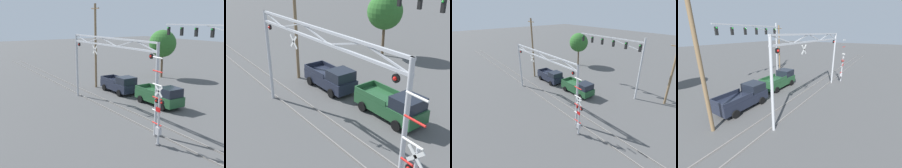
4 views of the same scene
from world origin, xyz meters
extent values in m
cube|color=gray|center=(0.00, 15.93, 0.05)|extent=(80.00, 0.08, 0.10)
cube|color=gray|center=(0.00, 17.37, 0.05)|extent=(80.00, 0.08, 0.10)
cylinder|color=#B7BABF|center=(-6.79, 15.65, 3.53)|extent=(0.22, 0.22, 7.06)
cylinder|color=#B7BABF|center=(6.79, 15.65, 3.53)|extent=(0.22, 0.22, 7.06)
cube|color=#B7BABF|center=(0.00, 15.65, 6.32)|extent=(13.80, 0.14, 0.14)
cube|color=#B7BABF|center=(0.00, 15.65, 6.99)|extent=(13.80, 0.14, 0.14)
cube|color=#B7BABF|center=(-5.43, 15.65, 6.66)|extent=(2.73, 0.08, 0.74)
cube|color=#B7BABF|center=(-2.72, 15.65, 6.66)|extent=(2.73, 0.08, 0.74)
cube|color=#B7BABF|center=(0.00, 15.65, 6.66)|extent=(2.73, 0.08, 0.74)
cube|color=#B7BABF|center=(2.72, 15.65, 6.66)|extent=(2.73, 0.08, 0.74)
cube|color=#B7BABF|center=(5.43, 15.65, 6.66)|extent=(2.73, 0.08, 0.74)
cylinder|color=black|center=(-6.08, 15.65, 5.96)|extent=(0.38, 0.10, 0.38)
sphere|color=red|center=(-6.08, 15.58, 5.96)|extent=(0.18, 0.18, 0.18)
cylinder|color=#B7BABF|center=(-6.08, 15.65, 6.20)|extent=(0.04, 0.04, 0.10)
cylinder|color=black|center=(6.08, 15.65, 5.96)|extent=(0.38, 0.10, 0.38)
sphere|color=red|center=(6.08, 15.58, 5.96)|extent=(0.18, 0.18, 0.18)
cylinder|color=#B7BABF|center=(6.08, 15.65, 6.20)|extent=(0.04, 0.04, 0.10)
cube|color=white|center=(-2.38, 15.55, 5.70)|extent=(0.88, 0.03, 0.88)
cube|color=white|center=(-2.38, 15.55, 5.70)|extent=(0.88, 0.03, 0.88)
cylinder|color=black|center=(-2.38, 15.53, 5.70)|extent=(0.04, 0.04, 0.02)
cube|color=white|center=(8.20, 14.58, 3.91)|extent=(0.78, 0.03, 0.78)
cube|color=white|center=(8.20, 14.58, 3.91)|extent=(0.78, 0.03, 0.78)
cylinder|color=black|center=(8.20, 14.56, 3.91)|extent=(0.04, 0.04, 0.02)
cylinder|color=black|center=(7.92, 14.69, 3.16)|extent=(0.32, 0.09, 0.32)
cylinder|color=red|center=(7.96, 14.69, 3.36)|extent=(0.93, 0.09, 0.12)
cylinder|color=white|center=(7.93, 14.69, 4.28)|extent=(0.93, 0.09, 0.12)
cylinder|color=red|center=(7.91, 14.69, 5.21)|extent=(0.93, 0.09, 0.12)
cylinder|color=white|center=(7.88, 14.69, 6.13)|extent=(0.93, 0.09, 0.12)
cube|color=black|center=(-3.57, 26.42, 7.29)|extent=(0.30, 0.26, 0.95)
cube|color=black|center=(-1.44, 26.42, 7.29)|extent=(0.30, 0.26, 0.95)
cube|color=black|center=(0.69, 26.42, 7.29)|extent=(0.30, 0.26, 0.95)
sphere|color=green|center=(0.69, 26.26, 7.64)|extent=(0.18, 0.18, 0.18)
cube|color=#23512D|center=(0.97, 21.10, 0.84)|extent=(5.41, 2.03, 0.92)
cube|color=black|center=(2.61, 21.10, 1.72)|extent=(1.84, 1.87, 0.85)
cube|color=#23512D|center=(-0.05, 20.12, 1.49)|extent=(3.18, 0.08, 0.38)
cube|color=#23512D|center=(-0.05, 22.07, 1.49)|extent=(3.18, 0.08, 0.38)
cube|color=#23512D|center=(-1.69, 21.10, 1.49)|extent=(0.10, 1.95, 0.38)
cylinder|color=black|center=(2.65, 20.07, 0.38)|extent=(0.76, 0.24, 0.76)
cylinder|color=black|center=(2.65, 22.12, 0.38)|extent=(0.76, 0.24, 0.76)
cylinder|color=black|center=(-0.71, 20.07, 0.38)|extent=(0.76, 0.24, 0.76)
cylinder|color=black|center=(-0.71, 22.12, 0.38)|extent=(0.76, 0.24, 0.76)
cube|color=#1E2333|center=(-5.62, 20.53, 0.84)|extent=(5.32, 2.03, 0.92)
cube|color=black|center=(-4.01, 20.53, 1.72)|extent=(1.80, 1.87, 0.85)
cube|color=#1E2333|center=(-6.63, 19.55, 1.49)|extent=(3.12, 0.08, 0.38)
cube|color=#1E2333|center=(-6.63, 21.51, 1.49)|extent=(3.12, 0.08, 0.38)
cube|color=#1E2333|center=(-8.23, 20.53, 1.49)|extent=(0.10, 1.95, 0.38)
cylinder|color=black|center=(-3.97, 19.50, 0.38)|extent=(0.76, 0.24, 0.76)
cylinder|color=black|center=(-3.97, 21.56, 0.38)|extent=(0.76, 0.24, 0.76)
cylinder|color=black|center=(-7.27, 19.50, 0.38)|extent=(0.76, 0.24, 0.76)
cylinder|color=black|center=(-7.27, 21.56, 0.38)|extent=(0.76, 0.24, 0.76)
cylinder|color=brown|center=(-9.40, 19.51, 5.28)|extent=(0.28, 0.28, 10.57)
cylinder|color=brown|center=(-9.75, 31.14, 1.87)|extent=(0.32, 0.32, 3.73)
sphere|color=#2D6628|center=(-9.75, 31.14, 5.15)|extent=(4.05, 4.05, 4.05)
camera|label=1|loc=(21.94, 2.24, 8.57)|focal=45.00mm
camera|label=2|loc=(13.06, 7.53, 10.25)|focal=45.00mm
camera|label=3|loc=(18.77, 4.40, 12.13)|focal=28.00mm
camera|label=4|loc=(-14.30, 9.26, 7.15)|focal=24.00mm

